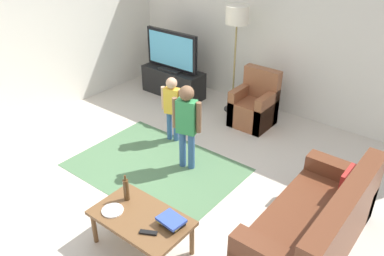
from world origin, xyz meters
The scene contains 16 objects.
ground centered at (0.00, 0.00, 0.00)m, with size 7.80×7.80×0.00m, color beige.
wall_back centered at (0.00, 3.00, 1.35)m, with size 6.00×0.12×2.70m, color silver.
wall_left centered at (-3.00, 0.00, 1.35)m, with size 0.12×6.00×2.70m, color silver.
area_rug centered at (-0.42, 0.34, 0.00)m, with size 2.20×1.60×0.01m, color #4C724C.
tv_stand centered at (-1.79, 2.30, 0.24)m, with size 1.20×0.44×0.50m.
tv centered at (-1.79, 2.28, 0.85)m, with size 1.10×0.28×0.71m.
couch centered at (1.86, 0.27, 0.29)m, with size 0.80×1.80×0.86m.
armchair centered at (-0.02, 2.26, 0.30)m, with size 0.60×0.60×0.90m.
floor_lamp centered at (-0.57, 2.45, 1.54)m, with size 0.36×0.36×1.78m.
child_near_tv centered at (-0.72, 1.04, 0.61)m, with size 0.33×0.17×1.01m.
child_center centered at (-0.10, 0.62, 0.72)m, with size 0.39×0.20×1.19m.
coffee_table centered at (0.46, -0.80, 0.37)m, with size 1.00×0.60×0.42m.
book_stack centered at (0.77, -0.69, 0.46)m, with size 0.27×0.22×0.08m.
bottle centered at (0.16, -0.70, 0.55)m, with size 0.06×0.06×0.31m.
tv_remote centered at (0.68, -0.92, 0.43)m, with size 0.17×0.05×0.02m, color black.
plate centered at (0.18, -0.92, 0.43)m, with size 0.22×0.22×0.02m.
Camera 1 is at (2.70, -2.81, 3.12)m, focal length 36.95 mm.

